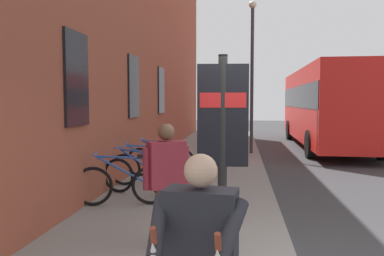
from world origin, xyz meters
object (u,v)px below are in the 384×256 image
Objects in this scene: pedestrian_crossing_street at (166,173)px; tourist_with_hotdogs at (200,250)px; bicycle_mid_rack at (141,176)px; city_bus at (327,103)px; bicycle_under_window at (148,168)px; bicycle_beside_lamp at (161,161)px; bicycle_leaning_wall at (123,184)px; transit_info_sign at (223,130)px; street_lamp at (252,64)px.

pedestrian_crossing_street is 1.03× the size of tourist_with_hotdogs.
bicycle_mid_rack is 5.50m from tourist_with_hotdogs.
city_bus is (9.71, -5.69, 1.41)m from bicycle_mid_rack.
bicycle_mid_rack is 0.94m from bicycle_under_window.
bicycle_leaning_wall is at bearing 177.48° from bicycle_beside_lamp.
bicycle_beside_lamp is 0.74× the size of transit_info_sign.
street_lamp is (7.47, -2.53, 2.85)m from bicycle_leaning_wall.
transit_info_sign is at bearing -151.90° from bicycle_mid_rack.
bicycle_leaning_wall is 1.00× the size of bicycle_mid_rack.
city_bus is at bearing -16.59° from transit_info_sign.
bicycle_leaning_wall is at bearing 150.99° from city_bus.
city_bus is at bearing -36.40° from bicycle_beside_lamp.
bicycle_beside_lamp is (2.77, -0.12, -0.00)m from bicycle_leaning_wall.
bicycle_under_window is 1.08× the size of pedestrian_crossing_street.
bicycle_mid_rack is 0.32× the size of street_lamp.
tourist_with_hotdogs reaches higher than bicycle_under_window.
tourist_with_hotdogs is at bearing 176.85° from street_lamp.
street_lamp reaches higher than bicycle_mid_rack.
transit_info_sign is at bearing 176.60° from street_lamp.
street_lamp is at bearing -27.15° from bicycle_beside_lamp.
transit_info_sign is (-3.37, -1.80, 1.21)m from bicycle_mid_rack.
street_lamp is (10.03, -0.60, 1.64)m from transit_info_sign.
bicycle_under_window is at bearing -1.83° from bicycle_leaning_wall.
street_lamp is (5.73, -2.48, 2.85)m from bicycle_under_window.
transit_info_sign is 10.18m from street_lamp.
street_lamp is at bearing -3.15° from tourist_with_hotdogs.
bicycle_under_window is 0.32× the size of street_lamp.
pedestrian_crossing_street is at bearing 171.90° from street_lamp.
bicycle_mid_rack is at bearing 18.57° from tourist_with_hotdogs.
bicycle_leaning_wall is 1.74m from bicycle_under_window.
street_lamp reaches higher than bicycle_under_window.
pedestrian_crossing_street is (-4.71, -1.07, 0.60)m from bicycle_beside_lamp.
tourist_with_hotdogs is at bearing 178.24° from transit_info_sign.
bicycle_under_window is 6.86m from street_lamp.
bicycle_leaning_wall is 8.39m from street_lamp.
transit_info_sign is (-2.56, -1.93, 1.21)m from bicycle_leaning_wall.
tourist_with_hotdogs reaches higher than bicycle_leaning_wall.
transit_info_sign is 13.65m from city_bus.
pedestrian_crossing_street is at bearing 15.70° from tourist_with_hotdogs.
bicycle_mid_rack is 0.16× the size of city_bus.
street_lamp reaches higher than city_bus.
transit_info_sign is at bearing -1.76° from tourist_with_hotdogs.
street_lamp is (11.85, -0.65, 2.26)m from tourist_with_hotdogs.
city_bus is (8.77, -5.78, 1.41)m from bicycle_under_window.
city_bus reaches higher than tourist_with_hotdogs.
bicycle_under_window is at bearing 4.95° from bicycle_mid_rack.
city_bus reaches higher than bicycle_under_window.
bicycle_beside_lamp is at bearing 143.60° from city_bus.
bicycle_under_window is at bearing 156.63° from street_lamp.
tourist_with_hotdogs is (-7.15, -1.76, 0.59)m from bicycle_beside_lamp.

